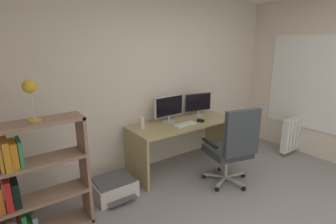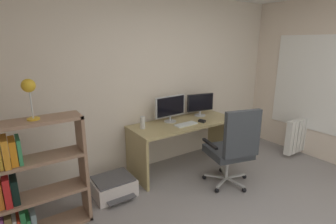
{
  "view_description": "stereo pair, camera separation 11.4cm",
  "coord_description": "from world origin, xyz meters",
  "px_view_note": "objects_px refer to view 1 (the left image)",
  "views": [
    {
      "loc": [
        -2.04,
        -0.95,
        1.87
      ],
      "look_at": [
        -0.21,
        1.58,
        1.02
      ],
      "focal_mm": 27.55,
      "sensor_mm": 36.0,
      "label": 1
    },
    {
      "loc": [
        -1.94,
        -1.01,
        1.87
      ],
      "look_at": [
        -0.21,
        1.58,
        1.02
      ],
      "focal_mm": 27.55,
      "sensor_mm": 36.0,
      "label": 2
    }
  ],
  "objects_px": {
    "monitor_main": "(169,107)",
    "computer_mouse": "(200,121)",
    "monitor_secondary": "(198,103)",
    "bookshelf": "(27,187)",
    "desk_lamp": "(30,90)",
    "office_chair": "(233,145)",
    "desktop_speaker": "(142,123)",
    "radiator": "(295,133)",
    "desk": "(183,133)",
    "keyboard": "(185,124)",
    "printer": "(114,187)"
  },
  "relations": [
    {
      "from": "monitor_main",
      "to": "keyboard",
      "type": "relative_size",
      "value": 1.54
    },
    {
      "from": "computer_mouse",
      "to": "bookshelf",
      "type": "distance_m",
      "value": 2.36
    },
    {
      "from": "desk",
      "to": "monitor_main",
      "type": "relative_size",
      "value": 3.11
    },
    {
      "from": "monitor_main",
      "to": "printer",
      "type": "height_order",
      "value": "monitor_main"
    },
    {
      "from": "computer_mouse",
      "to": "monitor_secondary",
      "type": "bearing_deg",
      "value": 37.78
    },
    {
      "from": "monitor_secondary",
      "to": "keyboard",
      "type": "relative_size",
      "value": 1.31
    },
    {
      "from": "desk",
      "to": "office_chair",
      "type": "bearing_deg",
      "value": -77.76
    },
    {
      "from": "monitor_main",
      "to": "keyboard",
      "type": "distance_m",
      "value": 0.35
    },
    {
      "from": "desk",
      "to": "desk_lamp",
      "type": "bearing_deg",
      "value": -170.98
    },
    {
      "from": "monitor_main",
      "to": "desk_lamp",
      "type": "height_order",
      "value": "desk_lamp"
    },
    {
      "from": "desktop_speaker",
      "to": "printer",
      "type": "distance_m",
      "value": 0.9
    },
    {
      "from": "monitor_main",
      "to": "bookshelf",
      "type": "height_order",
      "value": "bookshelf"
    },
    {
      "from": "monitor_main",
      "to": "computer_mouse",
      "type": "xyz_separation_m",
      "value": [
        0.38,
        -0.28,
        -0.21
      ]
    },
    {
      "from": "desktop_speaker",
      "to": "keyboard",
      "type": "bearing_deg",
      "value": -19.67
    },
    {
      "from": "monitor_main",
      "to": "desk_lamp",
      "type": "bearing_deg",
      "value": -166.28
    },
    {
      "from": "keyboard",
      "to": "desk_lamp",
      "type": "xyz_separation_m",
      "value": [
        -1.93,
        -0.19,
        0.73
      ]
    },
    {
      "from": "computer_mouse",
      "to": "desk_lamp",
      "type": "relative_size",
      "value": 0.26
    },
    {
      "from": "desktop_speaker",
      "to": "radiator",
      "type": "xyz_separation_m",
      "value": [
        2.58,
        -0.81,
        -0.46
      ]
    },
    {
      "from": "monitor_main",
      "to": "desktop_speaker",
      "type": "xyz_separation_m",
      "value": [
        -0.49,
        -0.05,
        -0.14
      ]
    },
    {
      "from": "computer_mouse",
      "to": "radiator",
      "type": "height_order",
      "value": "computer_mouse"
    },
    {
      "from": "desk_lamp",
      "to": "printer",
      "type": "xyz_separation_m",
      "value": [
        0.8,
        0.2,
        -1.35
      ]
    },
    {
      "from": "desk",
      "to": "desk_lamp",
      "type": "height_order",
      "value": "desk_lamp"
    },
    {
      "from": "keyboard",
      "to": "desktop_speaker",
      "type": "relative_size",
      "value": 2.0
    },
    {
      "from": "desk",
      "to": "printer",
      "type": "bearing_deg",
      "value": -174.64
    },
    {
      "from": "bookshelf",
      "to": "monitor_secondary",
      "type": "bearing_deg",
      "value": 9.93
    },
    {
      "from": "monitor_secondary",
      "to": "office_chair",
      "type": "xyz_separation_m",
      "value": [
        -0.24,
        -0.94,
        -0.35
      ]
    },
    {
      "from": "monitor_secondary",
      "to": "desktop_speaker",
      "type": "distance_m",
      "value": 1.08
    },
    {
      "from": "desk",
      "to": "computer_mouse",
      "type": "height_order",
      "value": "computer_mouse"
    },
    {
      "from": "office_chair",
      "to": "computer_mouse",
      "type": "bearing_deg",
      "value": 86.36
    },
    {
      "from": "printer",
      "to": "keyboard",
      "type": "bearing_deg",
      "value": -0.71
    },
    {
      "from": "monitor_main",
      "to": "printer",
      "type": "relative_size",
      "value": 1.03
    },
    {
      "from": "monitor_main",
      "to": "monitor_secondary",
      "type": "xyz_separation_m",
      "value": [
        0.58,
        0.0,
        -0.02
      ]
    },
    {
      "from": "desktop_speaker",
      "to": "radiator",
      "type": "distance_m",
      "value": 2.74
    },
    {
      "from": "computer_mouse",
      "to": "office_chair",
      "type": "distance_m",
      "value": 0.68
    },
    {
      "from": "monitor_main",
      "to": "office_chair",
      "type": "bearing_deg",
      "value": -70.46
    },
    {
      "from": "office_chair",
      "to": "desk_lamp",
      "type": "xyz_separation_m",
      "value": [
        -2.17,
        0.49,
        0.88
      ]
    },
    {
      "from": "keyboard",
      "to": "office_chair",
      "type": "bearing_deg",
      "value": -73.4
    },
    {
      "from": "monitor_secondary",
      "to": "office_chair",
      "type": "relative_size",
      "value": 0.41
    },
    {
      "from": "monitor_main",
      "to": "office_chair",
      "type": "distance_m",
      "value": 1.07
    },
    {
      "from": "desk",
      "to": "monitor_secondary",
      "type": "xyz_separation_m",
      "value": [
        0.42,
        0.13,
        0.38
      ]
    },
    {
      "from": "desk_lamp",
      "to": "desk",
      "type": "bearing_deg",
      "value": 9.02
    },
    {
      "from": "bookshelf",
      "to": "desk_lamp",
      "type": "distance_m",
      "value": 0.91
    },
    {
      "from": "keyboard",
      "to": "computer_mouse",
      "type": "xyz_separation_m",
      "value": [
        0.28,
        -0.02,
        0.01
      ]
    },
    {
      "from": "monitor_secondary",
      "to": "bookshelf",
      "type": "distance_m",
      "value": 2.62
    },
    {
      "from": "computer_mouse",
      "to": "desktop_speaker",
      "type": "bearing_deg",
      "value": 148.42
    },
    {
      "from": "bookshelf",
      "to": "radiator",
      "type": "relative_size",
      "value": 1.66
    },
    {
      "from": "office_chair",
      "to": "desktop_speaker",
      "type": "bearing_deg",
      "value": 132.63
    },
    {
      "from": "monitor_main",
      "to": "computer_mouse",
      "type": "height_order",
      "value": "monitor_main"
    },
    {
      "from": "office_chair",
      "to": "bookshelf",
      "type": "relative_size",
      "value": 0.93
    },
    {
      "from": "desktop_speaker",
      "to": "printer",
      "type": "height_order",
      "value": "desktop_speaker"
    }
  ]
}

